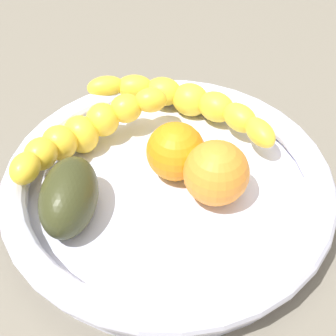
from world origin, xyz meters
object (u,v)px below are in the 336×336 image
(fruit_bowl, at_px, (168,184))
(banana_draped_right, at_px, (85,131))
(banana_draped_left, at_px, (186,102))
(orange_mid_left, at_px, (175,151))
(orange_front, at_px, (216,173))
(avocado_dark, at_px, (69,197))

(fruit_bowl, distance_m, banana_draped_right, 0.11)
(banana_draped_left, distance_m, orange_mid_left, 0.10)
(banana_draped_right, bearing_deg, orange_front, 173.66)
(banana_draped_left, bearing_deg, banana_draped_right, 48.01)
(banana_draped_right, relative_size, avocado_dark, 1.99)
(orange_front, bearing_deg, banana_draped_right, -6.34)
(banana_draped_left, xyz_separation_m, orange_front, (-0.07, 0.11, 0.01))
(fruit_bowl, xyz_separation_m, banana_draped_right, (0.10, -0.02, 0.03))
(banana_draped_left, relative_size, orange_mid_left, 3.96)
(banana_draped_left, distance_m, orange_front, 0.13)
(avocado_dark, bearing_deg, banana_draped_right, -73.33)
(orange_mid_left, bearing_deg, avocado_dark, 49.30)
(orange_front, bearing_deg, orange_mid_left, -21.30)
(banana_draped_right, relative_size, orange_front, 2.77)
(orange_front, height_order, avocado_dark, orange_front)
(orange_mid_left, bearing_deg, fruit_bowl, 91.52)
(orange_front, relative_size, orange_mid_left, 1.07)
(orange_front, bearing_deg, fruit_bowl, 6.72)
(avocado_dark, bearing_deg, orange_front, -150.77)
(fruit_bowl, distance_m, banana_draped_left, 0.12)
(banana_draped_left, xyz_separation_m, banana_draped_right, (0.09, 0.10, 0.01))
(banana_draped_right, distance_m, avocado_dark, 0.09)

